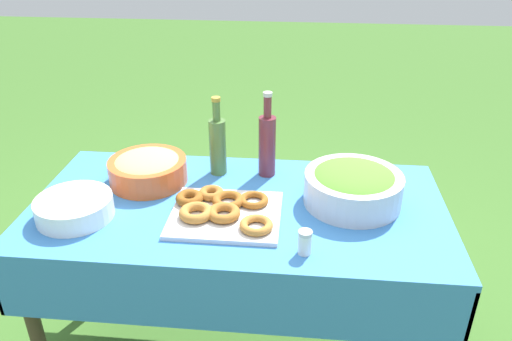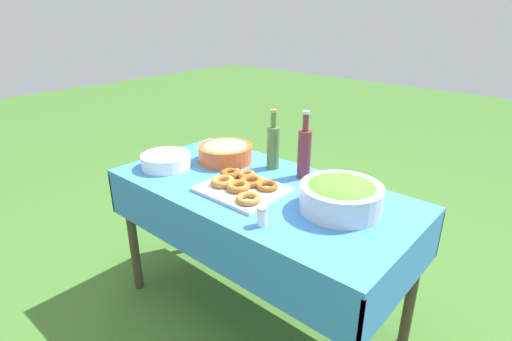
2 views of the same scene
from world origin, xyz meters
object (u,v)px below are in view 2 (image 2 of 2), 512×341
Objects in this scene: salad_bowl at (341,195)px; olive_oil_bottle at (273,146)px; wine_bottle at (304,152)px; pasta_bowl at (225,151)px; donut_platter at (242,186)px; plate_stack at (166,161)px.

olive_oil_bottle is at bearing 160.53° from salad_bowl.
wine_bottle is at bearing 1.84° from olive_oil_bottle.
pasta_bowl is 0.77× the size of donut_platter.
olive_oil_bottle is (-0.07, 0.31, 0.10)m from donut_platter.
plate_stack is 0.82× the size of olive_oil_bottle.
plate_stack is 0.76× the size of wine_bottle.
salad_bowl is 0.37m from wine_bottle.
wine_bottle reaches higher than salad_bowl.
olive_oil_bottle is (-0.51, 0.18, 0.05)m from salad_bowl.
olive_oil_bottle is 0.93× the size of wine_bottle.
pasta_bowl is 0.94× the size of olive_oil_bottle.
donut_platter is at bearing -33.19° from pasta_bowl.
donut_platter is 0.50m from plate_stack.
salad_bowl is 0.90× the size of donut_platter.
salad_bowl is 0.54m from olive_oil_bottle.
donut_platter is (0.32, -0.21, -0.04)m from pasta_bowl.
olive_oil_bottle reaches higher than pasta_bowl.
olive_oil_bottle is at bearing -178.16° from wine_bottle.
donut_platter is 0.33m from olive_oil_bottle.
wine_bottle is at bearing 30.79° from plate_stack.
salad_bowl is 0.77m from pasta_bowl.
donut_platter is at bearing -111.57° from wine_bottle.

